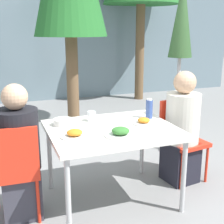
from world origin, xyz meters
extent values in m
plane|color=gray|center=(0.00, 0.00, 0.00)|extent=(24.00, 24.00, 0.00)
cube|color=slate|center=(0.00, 4.66, 1.50)|extent=(10.00, 0.20, 3.00)
cube|color=silver|center=(0.00, 0.00, 0.71)|extent=(1.15, 0.96, 0.04)
cylinder|color=#B7B7B7|center=(-0.52, -0.42, 0.34)|extent=(0.04, 0.04, 0.69)
cylinder|color=#B7B7B7|center=(0.52, -0.42, 0.34)|extent=(0.04, 0.04, 0.69)
cylinder|color=#B7B7B7|center=(-0.52, 0.42, 0.34)|extent=(0.04, 0.04, 0.69)
cylinder|color=#B7B7B7|center=(0.52, 0.42, 0.34)|extent=(0.04, 0.04, 0.69)
cube|color=red|center=(-0.88, 0.04, 0.42)|extent=(0.42, 0.42, 0.04)
cube|color=red|center=(-0.88, -0.15, 0.65)|extent=(0.40, 0.05, 0.42)
cylinder|color=red|center=(-0.70, 0.20, 0.20)|extent=(0.03, 0.03, 0.40)
cylinder|color=red|center=(-0.71, -0.14, 0.20)|extent=(0.03, 0.03, 0.40)
cube|color=#383842|center=(-0.83, 0.03, 0.22)|extent=(0.33, 0.33, 0.44)
cylinder|color=black|center=(-0.83, 0.03, 0.71)|extent=(0.35, 0.35, 0.52)
sphere|color=tan|center=(-0.83, 0.03, 1.07)|extent=(0.21, 0.21, 0.21)
cube|color=red|center=(0.88, 0.12, 0.42)|extent=(0.45, 0.45, 0.04)
cube|color=red|center=(0.85, 0.30, 0.65)|extent=(0.40, 0.09, 0.42)
cylinder|color=red|center=(1.07, -0.02, 0.20)|extent=(0.03, 0.03, 0.40)
cylinder|color=red|center=(0.73, -0.07, 0.20)|extent=(0.03, 0.03, 0.40)
cylinder|color=red|center=(1.02, 0.31, 0.20)|extent=(0.03, 0.03, 0.40)
cylinder|color=red|center=(0.68, 0.27, 0.20)|extent=(0.03, 0.03, 0.40)
cube|color=black|center=(0.83, 0.11, 0.22)|extent=(0.36, 0.36, 0.44)
cylinder|color=beige|center=(0.83, 0.11, 0.71)|extent=(0.35, 0.35, 0.52)
sphere|color=tan|center=(0.83, 0.11, 1.08)|extent=(0.23, 0.23, 0.23)
cylinder|color=#333333|center=(1.23, 0.86, 0.03)|extent=(0.36, 0.36, 0.05)
cylinder|color=#BCBCBC|center=(1.23, 0.86, 1.12)|extent=(0.04, 0.04, 2.25)
cone|color=#2D5128|center=(1.23, 0.86, 1.75)|extent=(0.30, 0.30, 0.99)
cylinder|color=white|center=(0.33, 0.01, 0.73)|extent=(0.21, 0.21, 0.01)
ellipsoid|color=orange|center=(0.33, 0.01, 0.76)|extent=(0.12, 0.12, 0.05)
cylinder|color=white|center=(-0.38, -0.12, 0.73)|extent=(0.24, 0.24, 0.01)
ellipsoid|color=orange|center=(-0.38, -0.12, 0.77)|extent=(0.13, 0.13, 0.05)
cylinder|color=white|center=(-0.01, -0.23, 0.73)|extent=(0.28, 0.28, 0.01)
ellipsoid|color=#33702D|center=(-0.01, -0.23, 0.77)|extent=(0.15, 0.15, 0.06)
cylinder|color=#334C8E|center=(0.46, 0.17, 0.82)|extent=(0.07, 0.07, 0.18)
cylinder|color=white|center=(0.46, 0.17, 0.92)|extent=(0.05, 0.05, 0.02)
cylinder|color=white|center=(-0.11, 0.27, 0.78)|extent=(0.08, 0.08, 0.10)
cylinder|color=white|center=(-0.40, 0.24, 0.76)|extent=(0.18, 0.18, 0.06)
cylinder|color=brown|center=(2.15, 3.96, 1.06)|extent=(0.20, 0.20, 2.11)
cylinder|color=brown|center=(0.24, 2.54, 0.74)|extent=(0.20, 0.20, 1.48)
camera|label=1|loc=(-0.95, -2.54, 1.61)|focal=50.00mm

